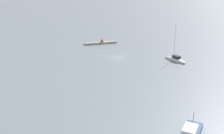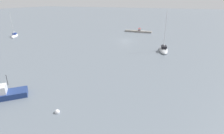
{
  "view_description": "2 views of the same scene",
  "coord_description": "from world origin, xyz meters",
  "px_view_note": "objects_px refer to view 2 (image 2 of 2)",
  "views": [
    {
      "loc": [
        26.23,
        72.37,
        21.94
      ],
      "look_at": [
        6.97,
        15.31,
        2.31
      ],
      "focal_mm": 43.06,
      "sensor_mm": 36.0,
      "label": 1
    },
    {
      "loc": [
        -18.9,
        58.43,
        13.42
      ],
      "look_at": [
        -7.61,
        30.76,
        2.03
      ],
      "focal_mm": 28.54,
      "sensor_mm": 36.0,
      "label": 2
    }
  ],
  "objects_px": {
    "person_seated_maroon_right": "(139,30)",
    "sailboat_grey_far": "(163,50)",
    "umbrella_open_red": "(140,28)",
    "person_seated_grey_left": "(140,30)",
    "mooring_buoy_mid": "(57,112)",
    "sailboat_white_near": "(15,36)"
  },
  "relations": [
    {
      "from": "person_seated_maroon_right",
      "to": "sailboat_grey_far",
      "type": "xyz_separation_m",
      "value": [
        -13.83,
        26.97,
        -0.53
      ]
    },
    {
      "from": "umbrella_open_red",
      "to": "person_seated_grey_left",
      "type": "bearing_deg",
      "value": -177.49
    },
    {
      "from": "sailboat_grey_far",
      "to": "person_seated_maroon_right",
      "type": "bearing_deg",
      "value": 105.24
    },
    {
      "from": "mooring_buoy_mid",
      "to": "sailboat_white_near",
      "type": "bearing_deg",
      "value": -35.94
    },
    {
      "from": "person_seated_maroon_right",
      "to": "mooring_buoy_mid",
      "type": "height_order",
      "value": "person_seated_maroon_right"
    },
    {
      "from": "umbrella_open_red",
      "to": "sailboat_grey_far",
      "type": "distance_m",
      "value": 30.28
    },
    {
      "from": "person_seated_grey_left",
      "to": "sailboat_white_near",
      "type": "relative_size",
      "value": 0.08
    },
    {
      "from": "person_seated_maroon_right",
      "to": "umbrella_open_red",
      "type": "distance_m",
      "value": 0.91
    },
    {
      "from": "person_seated_grey_left",
      "to": "mooring_buoy_mid",
      "type": "height_order",
      "value": "person_seated_grey_left"
    },
    {
      "from": "person_seated_maroon_right",
      "to": "umbrella_open_red",
      "type": "xyz_separation_m",
      "value": [
        -0.29,
        -0.07,
        0.86
      ]
    },
    {
      "from": "person_seated_grey_left",
      "to": "mooring_buoy_mid",
      "type": "relative_size",
      "value": 1.15
    },
    {
      "from": "person_seated_maroon_right",
      "to": "sailboat_grey_far",
      "type": "distance_m",
      "value": 30.32
    },
    {
      "from": "person_seated_grey_left",
      "to": "mooring_buoy_mid",
      "type": "distance_m",
      "value": 61.74
    },
    {
      "from": "person_seated_grey_left",
      "to": "sailboat_white_near",
      "type": "height_order",
      "value": "sailboat_white_near"
    },
    {
      "from": "sailboat_white_near",
      "to": "sailboat_grey_far",
      "type": "distance_m",
      "value": 55.57
    },
    {
      "from": "person_seated_grey_left",
      "to": "umbrella_open_red",
      "type": "xyz_separation_m",
      "value": [
        0.27,
        0.01,
        0.86
      ]
    },
    {
      "from": "person_seated_grey_left",
      "to": "umbrella_open_red",
      "type": "height_order",
      "value": "umbrella_open_red"
    },
    {
      "from": "sailboat_white_near",
      "to": "person_seated_grey_left",
      "type": "bearing_deg",
      "value": 177.53
    },
    {
      "from": "person_seated_grey_left",
      "to": "sailboat_grey_far",
      "type": "relative_size",
      "value": 0.07
    },
    {
      "from": "umbrella_open_red",
      "to": "mooring_buoy_mid",
      "type": "height_order",
      "value": "umbrella_open_red"
    },
    {
      "from": "person_seated_maroon_right",
      "to": "sailboat_grey_far",
      "type": "relative_size",
      "value": 0.07
    },
    {
      "from": "mooring_buoy_mid",
      "to": "person_seated_maroon_right",
      "type": "bearing_deg",
      "value": -85.31
    }
  ]
}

